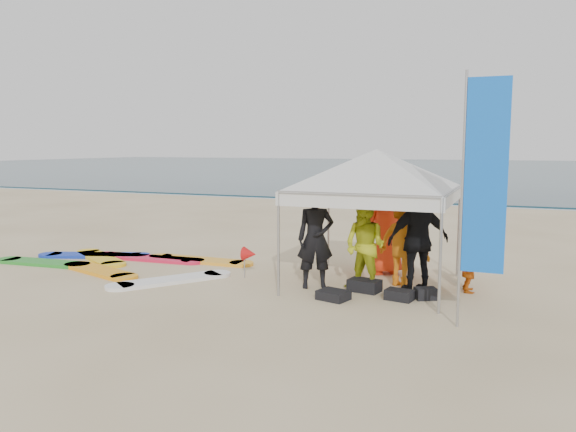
# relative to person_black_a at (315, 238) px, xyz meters

# --- Properties ---
(ground) EXTENTS (120.00, 120.00, 0.00)m
(ground) POSITION_rel_person_black_a_xyz_m (-1.37, -1.65, -0.93)
(ground) COLOR beige
(ground) RESTS_ON ground
(ocean) EXTENTS (160.00, 84.00, 0.08)m
(ocean) POSITION_rel_person_black_a_xyz_m (-1.37, 58.35, -0.89)
(ocean) COLOR #0C2633
(ocean) RESTS_ON ground
(shoreline_foam) EXTENTS (160.00, 1.20, 0.01)m
(shoreline_foam) POSITION_rel_person_black_a_xyz_m (-1.37, 16.55, -0.93)
(shoreline_foam) COLOR silver
(shoreline_foam) RESTS_ON ground
(person_black_a) EXTENTS (0.81, 0.70, 1.87)m
(person_black_a) POSITION_rel_person_black_a_xyz_m (0.00, 0.00, 0.00)
(person_black_a) COLOR black
(person_black_a) RESTS_ON ground
(person_yellow) EXTENTS (0.98, 0.87, 1.68)m
(person_yellow) POSITION_rel_person_black_a_xyz_m (0.93, 0.07, -0.09)
(person_yellow) COLOR #B8C01B
(person_yellow) RESTS_ON ground
(person_orange_a) EXTENTS (1.27, 1.04, 1.71)m
(person_orange_a) POSITION_rel_person_black_a_xyz_m (1.49, 0.76, -0.08)
(person_orange_a) COLOR orange
(person_orange_a) RESTS_ON ground
(person_black_b) EXTENTS (1.21, 1.01, 1.93)m
(person_black_b) POSITION_rel_person_black_a_xyz_m (1.84, 0.32, 0.03)
(person_black_b) COLOR black
(person_black_b) RESTS_ON ground
(person_orange_b) EXTENTS (1.08, 1.00, 1.86)m
(person_orange_b) POSITION_rel_person_black_a_xyz_m (0.96, 1.65, -0.00)
(person_orange_b) COLOR red
(person_orange_b) RESTS_ON ground
(person_seated) EXTENTS (0.43, 0.94, 0.97)m
(person_seated) POSITION_rel_person_black_a_xyz_m (2.68, 0.79, -0.45)
(person_seated) COLOR orange
(person_seated) RESTS_ON ground
(canopy_tent) EXTENTS (3.92, 3.92, 2.96)m
(canopy_tent) POSITION_rel_person_black_a_xyz_m (0.98, 0.58, 1.64)
(canopy_tent) COLOR #A5A5A8
(canopy_tent) RESTS_ON ground
(feather_flag) EXTENTS (0.62, 0.04, 3.70)m
(feather_flag) POSITION_rel_person_black_a_xyz_m (2.99, -1.38, 1.24)
(feather_flag) COLOR #A5A5A8
(feather_flag) RESTS_ON ground
(marker_pennant) EXTENTS (0.28, 0.28, 0.64)m
(marker_pennant) POSITION_rel_person_black_a_xyz_m (-1.46, 0.19, -0.44)
(marker_pennant) COLOR #A5A5A8
(marker_pennant) RESTS_ON ground
(gear_pile) EXTENTS (1.99, 1.24, 0.22)m
(gear_pile) POSITION_rel_person_black_a_xyz_m (1.16, -0.21, -0.84)
(gear_pile) COLOR black
(gear_pile) RESTS_ON ground
(surfboard_spread) EXTENTS (5.41, 3.14, 0.07)m
(surfboard_spread) POSITION_rel_person_black_a_xyz_m (-4.69, 0.31, -0.90)
(surfboard_spread) COLOR #278F28
(surfboard_spread) RESTS_ON ground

